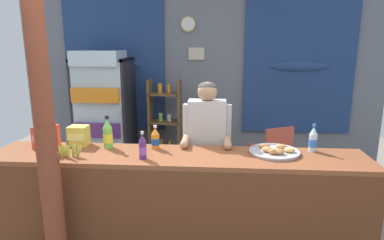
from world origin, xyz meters
name	(u,v)px	position (x,y,z in m)	size (l,w,h in m)	color
ground_plane	(191,217)	(0.00, 1.14, 0.00)	(7.43, 7.43, 0.00)	gray
back_wall_curtained	(201,74)	(0.02, 2.91, 1.45)	(5.54, 0.22, 2.83)	slate
stall_counter	(176,199)	(-0.08, 0.39, 0.59)	(3.34, 0.58, 0.96)	brown
timber_post	(45,132)	(-1.02, 0.06, 1.26)	(0.18, 0.16, 2.63)	brown
drink_fridge	(104,107)	(-1.37, 2.37, 1.01)	(0.77, 0.72, 1.82)	#232328
bottle_shelf_rack	(165,125)	(-0.50, 2.52, 0.72)	(0.48, 0.28, 1.40)	brown
plastic_lawn_chair	(273,152)	(1.02, 2.03, 0.49)	(0.59, 0.59, 0.86)	#E5563D
shopkeeper	(207,140)	(0.17, 0.95, 0.97)	(0.48, 0.42, 1.55)	#28282D
soda_bottle_lime_soda	(108,134)	(-0.74, 0.66, 1.09)	(0.09, 0.09, 0.31)	#75C64C
soda_bottle_orange_soda	(155,139)	(-0.30, 0.66, 1.05)	(0.08, 0.08, 0.22)	orange
soda_bottle_grape_soda	(143,147)	(-0.35, 0.38, 1.06)	(0.06, 0.06, 0.24)	#56286B
soda_bottle_water	(313,140)	(1.14, 0.70, 1.06)	(0.07, 0.07, 0.26)	silver
snack_box_crackers	(46,137)	(-1.32, 0.62, 1.06)	(0.20, 0.16, 0.21)	#E5422D
snack_box_instant_noodle	(79,136)	(-1.05, 0.72, 1.05)	(0.17, 0.15, 0.19)	#EAD14C
pastry_tray	(275,151)	(0.79, 0.61, 0.98)	(0.45, 0.45, 0.07)	#BCBCC1
banana_bunch	(68,150)	(-1.01, 0.38, 1.02)	(0.27, 0.06, 0.16)	#B7C647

